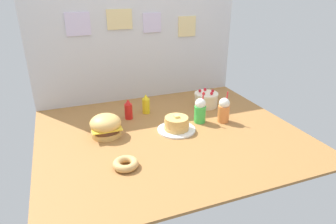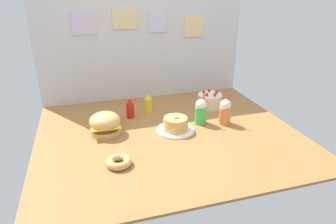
{
  "view_description": "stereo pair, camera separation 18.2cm",
  "coord_description": "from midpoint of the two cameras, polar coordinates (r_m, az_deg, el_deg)",
  "views": [
    {
      "loc": [
        -0.79,
        -2.03,
        1.15
      ],
      "look_at": [
        0.04,
        0.14,
        0.12
      ],
      "focal_mm": 31.43,
      "sensor_mm": 36.0,
      "label": 1
    },
    {
      "loc": [
        -0.62,
        -2.09,
        1.15
      ],
      "look_at": [
        0.04,
        0.14,
        0.12
      ],
      "focal_mm": 31.43,
      "sensor_mm": 36.0,
      "label": 2
    }
  ],
  "objects": [
    {
      "name": "orange_float_cup",
      "position": [
        2.64,
        12.95,
        0.0
      ],
      "size": [
        0.1,
        0.1,
        0.28
      ],
      "color": "orange",
      "rests_on": "ground_plane"
    },
    {
      "name": "back_wall",
      "position": [
        3.1,
        -3.01,
        12.58
      ],
      "size": [
        2.12,
        0.04,
        1.09
      ],
      "color": "silver",
      "rests_on": "ground_plane"
    },
    {
      "name": "pancake_stack",
      "position": [
        2.47,
        3.58,
        -2.59
      ],
      "size": [
        0.32,
        0.32,
        0.14
      ],
      "color": "white",
      "rests_on": "ground_plane"
    },
    {
      "name": "burger",
      "position": [
        2.46,
        -10.05,
        -2.24
      ],
      "size": [
        0.25,
        0.25,
        0.18
      ],
      "color": "#DBA859",
      "rests_on": "ground_plane"
    },
    {
      "name": "cream_soda_cup",
      "position": [
        2.61,
        8.37,
        0.05
      ],
      "size": [
        0.1,
        0.1,
        0.29
      ],
      "color": "green",
      "rests_on": "ground_plane"
    },
    {
      "name": "ground_plane",
      "position": [
        2.47,
        2.23,
        -4.28
      ],
      "size": [
        2.12,
        1.8,
        0.02
      ],
      "primitive_type": "cube",
      "color": "#9E6B38"
    },
    {
      "name": "ketchup_bottle",
      "position": [
        2.71,
        -5.47,
        0.65
      ],
      "size": [
        0.07,
        0.07,
        0.19
      ],
      "color": "red",
      "rests_on": "ground_plane"
    },
    {
      "name": "mustard_bottle",
      "position": [
        2.81,
        -1.99,
        1.58
      ],
      "size": [
        0.07,
        0.07,
        0.19
      ],
      "color": "yellow",
      "rests_on": "ground_plane"
    },
    {
      "name": "layer_cake",
      "position": [
        2.97,
        9.83,
        2.16
      ],
      "size": [
        0.24,
        0.24,
        0.17
      ],
      "color": "beige",
      "rests_on": "ground_plane"
    },
    {
      "name": "donut_pink_glaze",
      "position": [
        2.05,
        -6.98,
        -9.59
      ],
      "size": [
        0.18,
        0.18,
        0.05
      ],
      "color": "tan",
      "rests_on": "ground_plane"
    }
  ]
}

